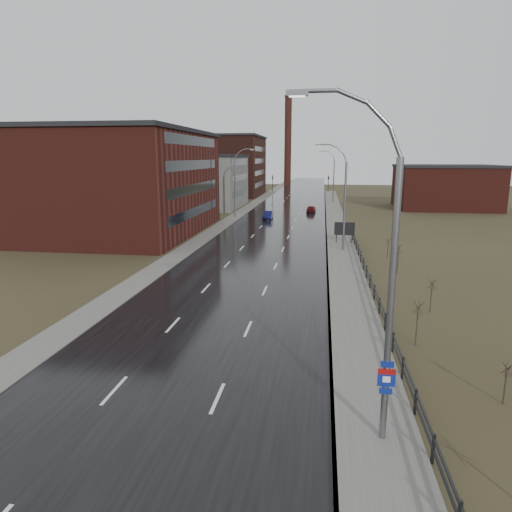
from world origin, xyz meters
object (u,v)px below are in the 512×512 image
(streetlight_main, at_px, (382,278))
(car_far, at_px, (311,209))
(billboard, at_px, (344,229))
(car_near, at_px, (268,215))

(streetlight_main, height_order, car_far, streetlight_main)
(billboard, xyz_separation_m, car_far, (-4.64, 30.39, -1.10))
(billboard, distance_m, car_near, 23.10)
(billboard, relative_size, car_far, 0.68)
(car_near, bearing_deg, streetlight_main, -80.06)
(car_near, bearing_deg, car_far, 56.46)
(streetlight_main, bearing_deg, car_far, 93.33)
(streetlight_main, xyz_separation_m, car_near, (-10.73, 58.52, -5.40))
(billboard, bearing_deg, car_far, 98.68)
(streetlight_main, bearing_deg, car_near, 100.39)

